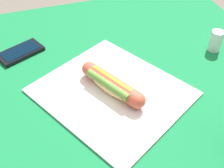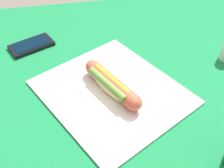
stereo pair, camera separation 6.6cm
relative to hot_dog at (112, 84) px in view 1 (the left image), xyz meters
name	(u,v)px [view 1 (the left image)]	position (x,y,z in m)	size (l,w,h in m)	color
dining_table	(132,136)	(-0.04, -0.04, -0.17)	(1.08, 0.95, 0.78)	brown
paper_wrapper	(112,92)	(0.00, 0.00, -0.03)	(0.34, 0.30, 0.01)	silver
hot_dog	(112,84)	(0.00, 0.00, 0.00)	(0.18, 0.11, 0.04)	#E5BC75
cell_phone	(20,52)	(0.24, 0.20, -0.02)	(0.11, 0.14, 0.01)	black
salt_shaker	(216,41)	(0.08, -0.34, 0.00)	(0.04, 0.04, 0.06)	silver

